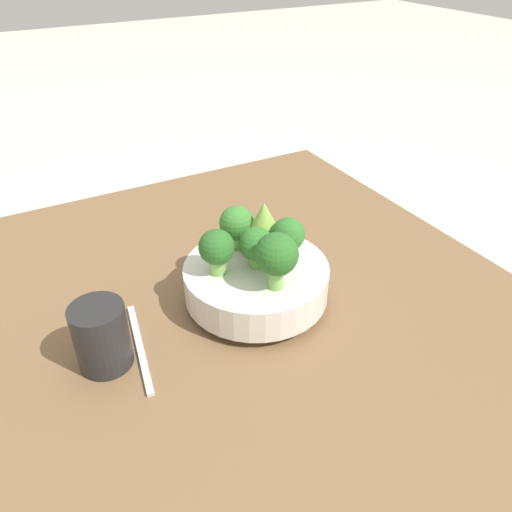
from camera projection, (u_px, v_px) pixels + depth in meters
The scene contains 11 objects.
ground_plane at pixel (248, 310), 0.87m from camera, with size 6.00×6.00×0.00m, color beige.
table at pixel (248, 300), 0.86m from camera, with size 0.94×0.87×0.04m.
bowl at pixel (256, 281), 0.80m from camera, with size 0.23×0.23×0.07m.
broccoli_floret_front at pixel (217, 249), 0.75m from camera, with size 0.05×0.05×0.07m.
broccoli_floret_back at pixel (288, 236), 0.78m from camera, with size 0.05×0.05×0.07m.
broccoli_floret_left at pixel (239, 224), 0.81m from camera, with size 0.06×0.06×0.07m.
broccoli_floret_center at pixel (256, 245), 0.76m from camera, with size 0.05×0.05×0.07m.
romanesco_piece_far at pixel (263, 221), 0.79m from camera, with size 0.06×0.06×0.09m.
broccoli_floret_right at pixel (277, 255), 0.71m from camera, with size 0.06×0.06×0.09m.
cup at pixel (102, 336), 0.68m from camera, with size 0.08×0.08×0.10m.
fork at pixel (140, 347), 0.73m from camera, with size 0.19×0.04×0.01m.
Camera 1 is at (0.59, -0.31, 0.57)m, focal length 35.00 mm.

